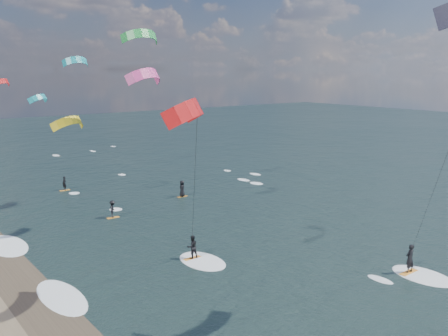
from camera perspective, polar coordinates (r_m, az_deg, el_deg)
kitesurfer_near_b at (r=28.79m, az=-3.01°, el=0.59°), size 7.00×9.12×12.31m
far_kitesurfers at (r=49.76m, az=-10.46°, el=-3.20°), size 10.09×13.62×1.74m
bg_kite_field at (r=68.39m, az=-20.39°, el=9.33°), size 9.83×70.56×9.19m
shoreline_surf at (r=31.27m, az=-18.18°, el=-14.05°), size 2.40×79.40×0.11m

